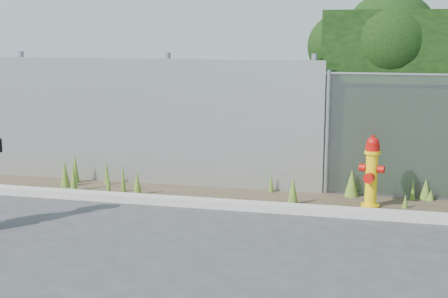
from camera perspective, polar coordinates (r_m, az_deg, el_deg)
ground at (r=7.82m, az=-0.24°, el=-9.21°), size 80.00×80.00×0.00m
curb at (r=9.47m, az=2.33°, el=-5.23°), size 16.00×0.22×0.12m
weed_strip at (r=10.10m, az=3.53°, el=-3.89°), size 16.00×1.29×0.54m
corrugated_fence at (r=11.41m, az=-12.64°, el=2.63°), size 8.50×0.21×2.30m
fire_hydrant at (r=9.70m, az=13.34°, el=-2.15°), size 0.38×0.34×1.14m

